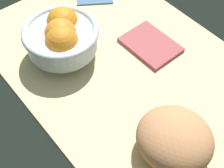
{
  "coord_description": "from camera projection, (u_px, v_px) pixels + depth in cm",
  "views": [
    {
      "loc": [
        -41.13,
        38.99,
        65.3
      ],
      "look_at": [
        -4.68,
        9.17,
        5.0
      ],
      "focal_mm": 53.73,
      "sensor_mm": 36.0,
      "label": 1
    }
  ],
  "objects": [
    {
      "name": "fruit_bowl",
      "position": [
        62.0,
        36.0,
        0.84
      ],
      "size": [
        19.43,
        19.43,
        11.42
      ],
      "color": "silver",
      "rests_on": "ground"
    },
    {
      "name": "napkin_folded",
      "position": [
        150.0,
        45.0,
        0.91
      ],
      "size": [
        15.08,
        11.43,
        1.02
      ],
      "primitive_type": "cube",
      "rotation": [
        0.0,
        0.0,
        0.02
      ],
      "color": "#AC4F55",
      "rests_on": "ground"
    },
    {
      "name": "ground_plane",
      "position": [
        128.0,
        71.0,
        0.87
      ],
      "size": [
        82.57,
        53.02,
        3.0
      ],
      "primitive_type": "cube",
      "color": "beige"
    },
    {
      "name": "bread_loaf",
      "position": [
        175.0,
        139.0,
        0.68
      ],
      "size": [
        18.84,
        18.13,
        9.45
      ],
      "primitive_type": "ellipsoid",
      "rotation": [
        0.0,
        0.0,
        0.19
      ],
      "color": "tan",
      "rests_on": "ground"
    }
  ]
}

